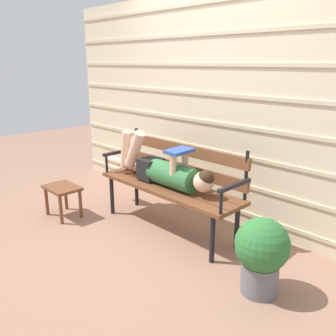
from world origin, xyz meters
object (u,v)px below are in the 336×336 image
object	(u,v)px
footstool	(63,193)
potted_plant	(261,252)
reclining_person	(163,170)
park_bench	(173,180)

from	to	relation	value
footstool	potted_plant	distance (m)	2.28
reclining_person	potted_plant	xyz separation A→B (m)	(1.29, -0.25, -0.29)
footstool	reclining_person	bearing A→B (deg)	32.26
park_bench	footstool	xyz separation A→B (m)	(-1.03, -0.67, -0.24)
park_bench	potted_plant	world-z (taller)	park_bench
reclining_person	footstool	distance (m)	1.18
reclining_person	footstool	world-z (taller)	reclining_person
park_bench	reclining_person	distance (m)	0.14
park_bench	reclining_person	xyz separation A→B (m)	(-0.07, -0.07, 0.10)
park_bench	footstool	world-z (taller)	park_bench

